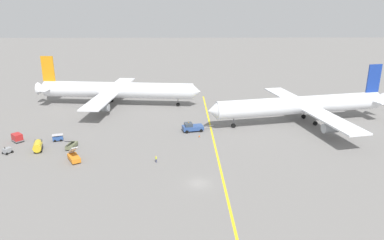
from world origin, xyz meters
The scene contains 13 objects.
ground_plane centered at (0.00, 0.00, 0.00)m, with size 600.00×600.00×0.00m, color slate.
taxiway_stripe centered at (4.93, 10.00, 0.00)m, with size 0.50×120.00×0.01m, color yellow.
airliner_at_gate_left centered at (-27.13, 58.51, 5.34)m, with size 58.40×46.51×17.00m.
airliner_being_pushed centered at (31.99, 38.23, 5.46)m, with size 57.02×49.79×16.91m.
pushback_tug centered at (-0.96, 31.05, 1.18)m, with size 9.10×4.37×2.78m.
gse_gpu_cart_small centered at (-45.99, 15.74, 0.79)m, with size 2.41×2.61×1.90m.
gse_fuel_bowser_stubby centered at (-39.27, 17.54, 1.33)m, with size 3.20×5.23×2.40m.
gse_belt_loader_portside centered at (-31.42, 18.77, 0.83)m, with size 2.18×5.01×3.02m.
gse_baggage_cart_near_cluster centered at (-36.59, 23.98, 0.86)m, with size 3.08×2.35×1.71m.
gse_stair_truck_yellow centered at (-28.52, 11.12, 1.03)m, with size 4.04×4.89×4.06m.
gse_container_dolly_flat centered at (-47.02, 23.50, 1.17)m, with size 3.83×3.80×2.15m.
ground_crew_ramp_agent_by_cones centered at (-9.48, 10.22, 0.85)m, with size 0.37×0.46×1.64m.
traffic_cone_nose_right centered at (0.93, 26.34, 0.28)m, with size 0.44×0.44×0.60m.
Camera 1 is at (-2.15, -65.93, 35.48)m, focal length 33.96 mm.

